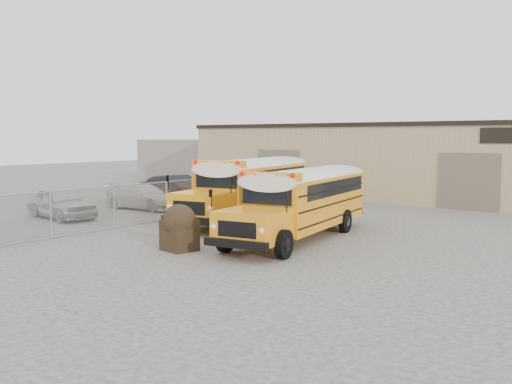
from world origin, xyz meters
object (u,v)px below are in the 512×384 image
Objects in this scene: school_bus_left at (297,176)px; car_silver at (61,203)px; school_bus_right at (350,186)px; tarp_bundle at (179,227)px; car_dark at (178,189)px; car_white at (144,197)px.

school_bus_left is 12.64m from car_silver.
tarp_bundle is (-1.18, -10.04, -0.74)m from school_bus_right.
car_dark is at bearing 134.72° from tarp_bundle.
tarp_bundle is 10.10m from car_silver.
car_dark is at bearing -148.88° from school_bus_left.
tarp_bundle is 0.36× the size of car_silver.
tarp_bundle reaches higher than car_white.
school_bus_right reaches higher than car_white.
school_bus_left is 13.85m from tarp_bundle.
school_bus_right is (5.02, -3.24, -0.11)m from school_bus_left.
car_white is at bearing -168.80° from car_dark.
car_dark is (-9.67, 9.76, 0.01)m from tarp_bundle.
car_dark is at bearing 6.86° from car_silver.
school_bus_left is 8.51m from car_white.
school_bus_left is 1.08× the size of school_bus_right.
car_silver is at bearing -118.52° from school_bus_left.
school_bus_left is at bearing 106.13° from tarp_bundle.
car_dark reaches higher than car_silver.
car_silver is 0.96× the size of car_white.
school_bus_left is 6.40× the size of tarp_bundle.
car_dark is (0.20, 7.56, 0.07)m from car_silver.
school_bus_right is 2.13× the size of car_silver.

